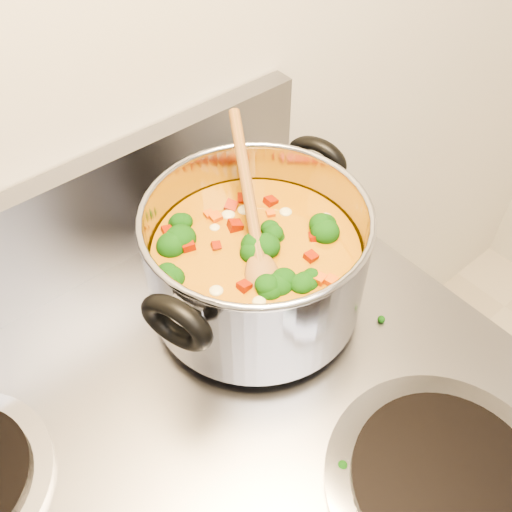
# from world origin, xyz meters

# --- Properties ---
(stockpot) EXTENTS (0.32, 0.25, 0.15)m
(stockpot) POSITION_xyz_m (0.24, 1.30, 1.00)
(stockpot) COLOR #AAA9B2
(stockpot) RESTS_ON electric_range
(wooden_spoon) EXTENTS (0.15, 0.22, 0.10)m
(wooden_spoon) POSITION_xyz_m (0.24, 1.31, 1.04)
(wooden_spoon) COLOR brown
(wooden_spoon) RESTS_ON stockpot
(cooktop_crumbs) EXTENTS (0.09, 0.31, 0.01)m
(cooktop_crumbs) POSITION_xyz_m (0.36, 1.28, 0.92)
(cooktop_crumbs) COLOR black
(cooktop_crumbs) RESTS_ON electric_range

